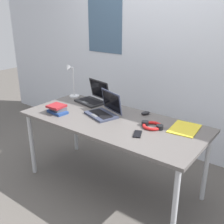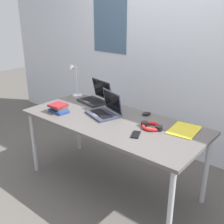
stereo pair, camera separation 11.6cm
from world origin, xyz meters
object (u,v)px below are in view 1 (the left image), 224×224
Objects in this scene: laptop_front_left at (104,111)px; headphones at (152,126)px; cell_phone at (138,134)px; book_stack at (57,109)px; computer_mouse at (146,113)px; desk_lamp at (72,81)px; paper_folder_far_corner at (185,129)px; laptop_front_right at (93,98)px.

laptop_front_left reaches higher than headphones.
cell_phone is 0.93m from book_stack.
book_stack reaches higher than computer_mouse.
paper_folder_far_corner is at bearing -2.34° from desk_lamp.
laptop_front_left reaches higher than paper_folder_far_corner.
cell_phone is 0.44m from paper_folder_far_corner.
computer_mouse is at bearing 87.83° from cell_phone.
desk_lamp is at bearing 170.54° from headphones.
desk_lamp is at bearing 136.46° from cell_phone.
computer_mouse is 0.46m from paper_folder_far_corner.
book_stack is 1.27m from paper_folder_far_corner.
desk_lamp is 1.01m from computer_mouse.
laptop_front_right is 1.21× the size of paper_folder_far_corner.
book_stack is at bearing -118.80° from computer_mouse.
laptop_front_left is 1.78× the size of headphones.
book_stack is at bearing -164.89° from headphones.
desk_lamp is 1.81× the size of book_stack.
laptop_front_right reaches higher than cell_phone.
paper_folder_far_corner is (0.78, 0.16, -0.04)m from laptop_front_left.
laptop_front_right is at bearing 129.17° from cell_phone.
laptop_front_left reaches higher than book_stack.
cell_phone is (0.50, -0.18, -0.04)m from laptop_front_left.
laptop_front_left is at bearing -34.59° from laptop_front_right.
desk_lamp is 1.25m from cell_phone.
desk_lamp is 4.17× the size of computer_mouse.
book_stack reaches higher than headphones.
laptop_front_left is 0.49m from book_stack.
book_stack is at bearing -151.18° from laptop_front_left.
cell_phone is at bearing 3.10° from book_stack.
headphones is at bearing -150.56° from paper_folder_far_corner.
desk_lamp reaches higher than paper_folder_far_corner.
laptop_front_left is 0.54m from cell_phone.
laptop_front_left is 0.43m from laptop_front_right.
cell_phone is at bearing -26.48° from laptop_front_right.
cell_phone is at bearing -128.18° from paper_folder_far_corner.
desk_lamp is 0.72m from laptop_front_left.
headphones is at bearing -9.46° from desk_lamp.
book_stack is at bearing -62.49° from desk_lamp.
computer_mouse reaches higher than paper_folder_far_corner.
cell_phone is at bearing -20.02° from laptop_front_left.
cell_phone is at bearing -19.19° from desk_lamp.
laptop_front_right reaches higher than laptop_front_left.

